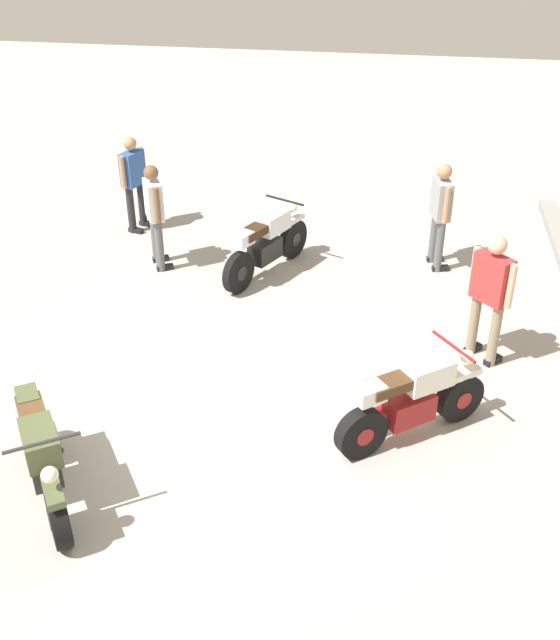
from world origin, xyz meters
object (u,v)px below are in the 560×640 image
(person_in_white_shirt, at_px, (155,210))
(motorcycle_silver_cruiser, at_px, (266,243))
(motorcycle_cream_vintage, at_px, (412,401))
(person_in_red_shirt, at_px, (490,291))
(motorcycle_olive_vintage, at_px, (43,457))
(person_in_gray_shirt, at_px, (440,209))
(person_in_blue_shirt, at_px, (134,178))

(person_in_white_shirt, bearing_deg, motorcycle_silver_cruiser, -28.25)
(motorcycle_cream_vintage, height_order, person_in_white_shirt, person_in_white_shirt)
(motorcycle_silver_cruiser, relative_size, person_in_red_shirt, 1.11)
(motorcycle_olive_vintage, bearing_deg, person_in_gray_shirt, 112.40)
(person_in_gray_shirt, distance_m, person_in_red_shirt, 2.67)
(motorcycle_silver_cruiser, height_order, person_in_red_shirt, person_in_red_shirt)
(motorcycle_silver_cruiser, xyz_separation_m, person_in_white_shirt, (0.02, -1.74, 0.44))
(motorcycle_silver_cruiser, xyz_separation_m, person_in_gray_shirt, (-0.70, 2.61, 0.45))
(person_in_gray_shirt, bearing_deg, person_in_red_shirt, -92.01)
(person_in_red_shirt, bearing_deg, person_in_blue_shirt, 105.95)
(person_in_red_shirt, xyz_separation_m, person_in_white_shirt, (-1.89, -4.92, -0.05))
(motorcycle_olive_vintage, relative_size, motorcycle_silver_cruiser, 0.88)
(motorcycle_cream_vintage, height_order, person_in_gray_shirt, person_in_gray_shirt)
(person_in_red_shirt, relative_size, person_in_white_shirt, 1.04)
(motorcycle_olive_vintage, bearing_deg, person_in_white_shirt, 150.89)
(person_in_blue_shirt, height_order, person_in_red_shirt, person_in_red_shirt)
(person_in_blue_shirt, relative_size, person_in_red_shirt, 0.94)
(person_in_gray_shirt, height_order, person_in_white_shirt, person_in_gray_shirt)
(motorcycle_cream_vintage, bearing_deg, motorcycle_silver_cruiser, 84.23)
(motorcycle_silver_cruiser, distance_m, person_in_red_shirt, 3.74)
(motorcycle_silver_cruiser, height_order, person_in_blue_shirt, person_in_blue_shirt)
(motorcycle_cream_vintage, height_order, person_in_red_shirt, person_in_red_shirt)
(motorcycle_cream_vintage, height_order, person_in_blue_shirt, person_in_blue_shirt)
(person_in_blue_shirt, relative_size, person_in_white_shirt, 0.98)
(motorcycle_olive_vintage, distance_m, person_in_blue_shirt, 6.64)
(person_in_gray_shirt, relative_size, person_in_red_shirt, 0.97)
(motorcycle_silver_cruiser, bearing_deg, motorcycle_olive_vintage, -168.72)
(person_in_blue_shirt, bearing_deg, motorcycle_cream_vintage, -29.36)
(person_in_white_shirt, bearing_deg, motorcycle_olive_vintage, -114.11)
(motorcycle_cream_vintage, xyz_separation_m, person_in_blue_shirt, (-4.98, -4.83, 0.45))
(person_in_blue_shirt, bearing_deg, person_in_red_shirt, -13.09)
(person_in_blue_shirt, distance_m, person_in_red_shirt, 6.57)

